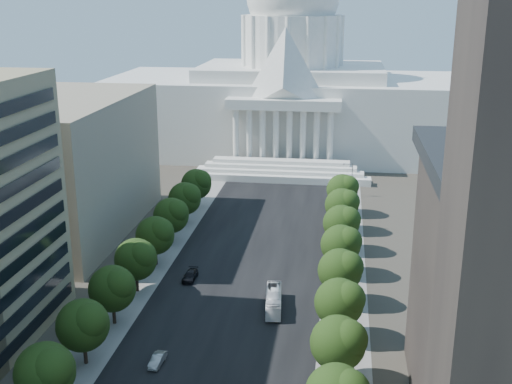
% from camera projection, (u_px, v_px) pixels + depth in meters
% --- Properties ---
extents(road_asphalt, '(30.00, 260.00, 0.01)m').
position_uv_depth(road_asphalt, '(251.00, 258.00, 130.26)').
color(road_asphalt, black).
rests_on(road_asphalt, ground).
extents(sidewalk_left, '(8.00, 260.00, 0.02)m').
position_uv_depth(sidewalk_left, '(160.00, 253.00, 132.72)').
color(sidewalk_left, gray).
rests_on(sidewalk_left, ground).
extents(sidewalk_right, '(8.00, 260.00, 0.02)m').
position_uv_depth(sidewalk_right, '(345.00, 263.00, 127.79)').
color(sidewalk_right, gray).
rests_on(sidewalk_right, ground).
extents(capitol, '(120.00, 56.00, 73.00)m').
position_uv_depth(capitol, '(291.00, 92.00, 214.27)').
color(capitol, white).
rests_on(capitol, ground).
extents(office_block_left_far, '(38.00, 52.00, 30.00)m').
position_uv_depth(office_block_left_far, '(42.00, 166.00, 141.56)').
color(office_block_left_far, gray).
rests_on(office_block_left_far, ground).
extents(tree_l_c, '(7.79, 7.60, 9.97)m').
position_uv_depth(tree_l_c, '(47.00, 371.00, 79.32)').
color(tree_l_c, '#33261C').
rests_on(tree_l_c, ground).
extents(tree_l_d, '(7.79, 7.60, 9.97)m').
position_uv_depth(tree_l_d, '(84.00, 324.00, 90.69)').
color(tree_l_d, '#33261C').
rests_on(tree_l_d, ground).
extents(tree_l_e, '(7.79, 7.60, 9.97)m').
position_uv_depth(tree_l_e, '(114.00, 288.00, 102.06)').
color(tree_l_e, '#33261C').
rests_on(tree_l_e, ground).
extents(tree_l_f, '(7.79, 7.60, 9.97)m').
position_uv_depth(tree_l_f, '(137.00, 258.00, 113.42)').
color(tree_l_f, '#33261C').
rests_on(tree_l_f, ground).
extents(tree_l_g, '(7.79, 7.60, 9.97)m').
position_uv_depth(tree_l_g, '(156.00, 234.00, 124.79)').
color(tree_l_g, '#33261C').
rests_on(tree_l_g, ground).
extents(tree_l_h, '(7.79, 7.60, 9.97)m').
position_uv_depth(tree_l_h, '(172.00, 214.00, 136.16)').
color(tree_l_h, '#33261C').
rests_on(tree_l_h, ground).
extents(tree_l_i, '(7.79, 7.60, 9.97)m').
position_uv_depth(tree_l_i, '(186.00, 198.00, 147.52)').
color(tree_l_i, '#33261C').
rests_on(tree_l_i, ground).
extents(tree_l_j, '(7.79, 7.60, 9.97)m').
position_uv_depth(tree_l_j, '(197.00, 183.00, 158.89)').
color(tree_l_j, '#33261C').
rests_on(tree_l_j, ground).
extents(tree_r_d, '(7.79, 7.60, 9.97)m').
position_uv_depth(tree_r_d, '(340.00, 342.00, 86.02)').
color(tree_r_d, '#33261C').
rests_on(tree_r_d, ground).
extents(tree_r_e, '(7.79, 7.60, 9.97)m').
position_uv_depth(tree_r_e, '(341.00, 302.00, 97.38)').
color(tree_r_e, '#33261C').
rests_on(tree_r_e, ground).
extents(tree_r_f, '(7.79, 7.60, 9.97)m').
position_uv_depth(tree_r_f, '(342.00, 270.00, 108.75)').
color(tree_r_f, '#33261C').
rests_on(tree_r_f, ground).
extents(tree_r_g, '(7.79, 7.60, 9.97)m').
position_uv_depth(tree_r_g, '(343.00, 244.00, 120.12)').
color(tree_r_g, '#33261C').
rests_on(tree_r_g, ground).
extents(tree_r_h, '(7.79, 7.60, 9.97)m').
position_uv_depth(tree_r_h, '(343.00, 222.00, 131.48)').
color(tree_r_h, '#33261C').
rests_on(tree_r_h, ground).
extents(tree_r_i, '(7.79, 7.60, 9.97)m').
position_uv_depth(tree_r_i, '(343.00, 204.00, 142.85)').
color(tree_r_i, '#33261C').
rests_on(tree_r_i, ground).
extents(tree_r_j, '(7.79, 7.60, 9.97)m').
position_uv_depth(tree_r_j, '(344.00, 189.00, 154.22)').
color(tree_r_j, '#33261C').
rests_on(tree_r_j, ground).
extents(streetlight_c, '(2.61, 0.44, 9.00)m').
position_uv_depth(streetlight_c, '(352.00, 305.00, 97.55)').
color(streetlight_c, gray).
rests_on(streetlight_c, ground).
extents(streetlight_d, '(2.61, 0.44, 9.00)m').
position_uv_depth(streetlight_d, '(351.00, 245.00, 121.23)').
color(streetlight_d, gray).
rests_on(streetlight_d, ground).
extents(streetlight_e, '(2.61, 0.44, 9.00)m').
position_uv_depth(streetlight_e, '(350.00, 204.00, 144.91)').
color(streetlight_e, gray).
rests_on(streetlight_e, ground).
extents(streetlight_f, '(2.61, 0.44, 9.00)m').
position_uv_depth(streetlight_f, '(350.00, 175.00, 168.59)').
color(streetlight_f, gray).
rests_on(streetlight_f, ground).
extents(car_silver, '(1.88, 4.48, 1.44)m').
position_uv_depth(car_silver, '(157.00, 360.00, 92.29)').
color(car_silver, '#A1A3A8').
rests_on(car_silver, ground).
extents(car_dark_b, '(2.35, 5.48, 1.57)m').
position_uv_depth(car_dark_b, '(190.00, 276.00, 119.88)').
color(car_dark_b, black).
rests_on(car_dark_b, ground).
extents(city_bus, '(3.52, 11.05, 3.03)m').
position_uv_depth(city_bus, '(274.00, 301.00, 108.54)').
color(city_bus, silver).
rests_on(city_bus, ground).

